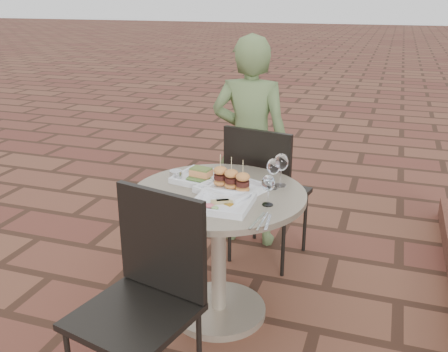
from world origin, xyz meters
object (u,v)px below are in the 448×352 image
(cafe_table, at_px, (219,235))
(chair_far, at_px, (263,185))
(chair_near, at_px, (147,284))
(plate_salmon, at_px, (201,177))
(diner, at_px, (250,143))
(plate_sliders, at_px, (231,184))
(plate_tuna, at_px, (222,203))

(cafe_table, relative_size, chair_far, 0.97)
(chair_near, height_order, plate_salmon, chair_near)
(diner, bearing_deg, chair_far, 117.09)
(plate_sliders, height_order, plate_tuna, plate_sliders)
(cafe_table, height_order, chair_near, chair_near)
(chair_near, height_order, plate_sliders, chair_near)
(plate_salmon, bearing_deg, diner, 86.36)
(chair_far, distance_m, plate_sliders, 0.64)
(diner, distance_m, plate_sliders, 0.91)
(chair_near, distance_m, plate_sliders, 0.72)
(cafe_table, relative_size, chair_near, 0.97)
(chair_far, xyz_separation_m, diner, (-0.17, 0.29, 0.18))
(plate_sliders, bearing_deg, cafe_table, -154.67)
(plate_salmon, relative_size, plate_sliders, 0.80)
(cafe_table, xyz_separation_m, chair_near, (-0.09, -0.64, 0.07))
(chair_far, relative_size, plate_tuna, 3.34)
(plate_sliders, bearing_deg, chair_near, -102.41)
(plate_salmon, relative_size, plate_tuna, 1.06)
(plate_salmon, distance_m, plate_tuna, 0.37)
(plate_sliders, bearing_deg, plate_tuna, -84.75)
(cafe_table, height_order, diner, diner)
(chair_near, relative_size, plate_sliders, 2.52)
(chair_near, bearing_deg, plate_salmon, 107.21)
(diner, bearing_deg, chair_near, 86.43)
(chair_near, bearing_deg, cafe_table, 95.12)
(plate_sliders, bearing_deg, plate_salmon, 153.75)
(chair_far, height_order, diner, diner)
(diner, bearing_deg, plate_salmon, 82.49)
(diner, height_order, plate_sliders, diner)
(plate_tuna, bearing_deg, chair_far, 89.94)
(plate_salmon, xyz_separation_m, plate_tuna, (0.22, -0.30, -0.00))
(diner, distance_m, plate_salmon, 0.79)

